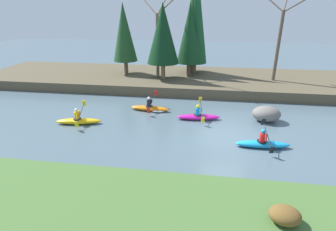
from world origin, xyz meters
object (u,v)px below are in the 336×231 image
boulder_midstream (266,114)px  kayaker_middle (199,116)px  kayaker_far_back (79,120)px  kayaker_lead (263,143)px  kayaker_trailing (151,108)px

boulder_midstream → kayaker_middle: bearing=-174.9°
boulder_midstream → kayaker_far_back: bearing=-169.5°
kayaker_far_back → boulder_midstream: kayaker_far_back is taller
kayaker_lead → kayaker_trailing: bearing=144.0°
kayaker_middle → kayaker_far_back: (-7.21, -1.74, 0.00)m
kayaker_far_back → boulder_midstream: size_ratio=1.63×
kayaker_trailing → kayaker_far_back: size_ratio=1.00×
kayaker_far_back → kayaker_middle: bearing=3.7°
kayaker_trailing → boulder_midstream: (7.43, -0.68, 0.29)m
kayaker_trailing → boulder_midstream: size_ratio=1.63×
kayaker_far_back → kayaker_trailing: bearing=25.5°
kayaker_middle → boulder_midstream: 4.19m
kayaker_middle → kayaker_far_back: same height
kayaker_trailing → kayaker_far_back: 4.83m
kayaker_lead → boulder_midstream: kayaker_lead is taller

